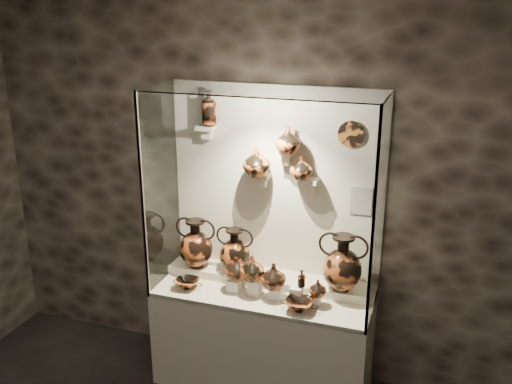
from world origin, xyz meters
TOP-DOWN VIEW (x-y plane):
  - wall_back at (0.00, 2.50)m, footprint 5.00×0.02m
  - plinth at (0.00, 2.18)m, footprint 1.70×0.60m
  - front_tier at (0.00, 2.18)m, footprint 1.68×0.58m
  - rear_tier at (0.00, 2.35)m, footprint 1.70×0.25m
  - back_panel at (0.00, 2.50)m, footprint 1.70×0.03m
  - glass_front at (0.00, 1.88)m, footprint 1.70×0.01m
  - glass_left at (-0.85, 2.18)m, footprint 0.01×0.60m
  - glass_right at (0.85, 2.18)m, footprint 0.01×0.60m
  - glass_top at (0.00, 2.18)m, footprint 1.70×0.60m
  - frame_post_left at (-0.84, 1.89)m, footprint 0.02×0.02m
  - frame_post_right at (0.84, 1.89)m, footprint 0.02×0.02m
  - pedestal_a at (-0.22, 2.13)m, footprint 0.09×0.09m
  - pedestal_b at (-0.05, 2.13)m, footprint 0.09×0.09m
  - pedestal_c at (0.12, 2.13)m, footprint 0.09×0.09m
  - pedestal_d at (0.28, 2.13)m, footprint 0.09×0.09m
  - pedestal_e at (0.42, 2.13)m, footprint 0.09×0.09m
  - bracket_ul at (-0.55, 2.42)m, footprint 0.14×0.12m
  - bracket_ca at (-0.10, 2.42)m, footprint 0.14×0.12m
  - bracket_cb at (0.10, 2.42)m, footprint 0.10×0.12m
  - bracket_cc at (0.28, 2.42)m, footprint 0.14×0.12m
  - amphora_left at (-0.62, 2.30)m, footprint 0.36×0.36m
  - amphora_mid at (-0.28, 2.32)m, footprint 0.38×0.38m
  - amphora_right at (0.59, 2.29)m, footprint 0.36×0.36m
  - jug_a at (-0.20, 2.14)m, footprint 0.21×0.21m
  - jug_b at (-0.07, 2.11)m, footprint 0.20×0.20m
  - jug_c at (0.10, 2.11)m, footprint 0.24×0.24m
  - jug_e at (0.45, 2.11)m, footprint 0.16×0.16m
  - lekythos_small at (0.31, 2.15)m, footprint 0.07×0.07m
  - kylix_left at (-0.59, 2.05)m, footprint 0.30×0.28m
  - kylix_right at (0.34, 2.00)m, footprint 0.34×0.32m
  - lekythos_tall at (-0.51, 2.41)m, footprint 0.16×0.16m
  - ovoid_vase_a at (-0.12, 2.36)m, footprint 0.27×0.27m
  - ovoid_vase_b at (0.12, 2.38)m, footprint 0.24×0.24m
  - ovoid_vase_c at (0.23, 2.38)m, footprint 0.18×0.18m
  - wall_plate at (0.57, 2.47)m, footprint 0.20×0.02m
  - info_placard at (0.67, 2.47)m, footprint 0.16×0.01m

SIDE VIEW (x-z plane):
  - plinth at x=0.00m, z-range 0.00..0.80m
  - front_tier at x=0.00m, z-range 0.80..0.83m
  - rear_tier at x=0.00m, z-range 0.80..0.90m
  - pedestal_e at x=0.42m, z-range 0.83..0.91m
  - pedestal_c at x=0.12m, z-range 0.83..0.92m
  - kylix_left at x=-0.59m, z-range 0.83..0.93m
  - pedestal_a at x=-0.22m, z-range 0.83..0.93m
  - kylix_right at x=0.34m, z-range 0.83..0.94m
  - pedestal_d at x=0.28m, z-range 0.83..0.95m
  - pedestal_b at x=-0.05m, z-range 0.83..0.96m
  - jug_e at x=0.45m, z-range 0.91..1.04m
  - jug_c at x=0.10m, z-range 0.92..1.12m
  - lekythos_small at x=0.31m, z-range 0.95..1.10m
  - jug_a at x=-0.20m, z-range 0.93..1.13m
  - jug_b at x=-0.07m, z-range 0.96..1.16m
  - amphora_mid at x=-0.28m, z-range 0.90..1.27m
  - amphora_left at x=-0.62m, z-range 0.90..1.31m
  - amphora_right at x=0.59m, z-range 0.90..1.35m
  - info_placard at x=0.67m, z-range 1.46..1.68m
  - wall_back at x=0.00m, z-range 0.00..3.20m
  - back_panel at x=0.00m, z-range 0.80..2.40m
  - glass_front at x=0.00m, z-range 0.80..2.40m
  - glass_left at x=-0.85m, z-range 0.80..2.40m
  - glass_right at x=0.85m, z-range 0.80..2.40m
  - frame_post_left at x=-0.84m, z-range 0.80..2.40m
  - frame_post_right at x=0.84m, z-range 0.80..2.40m
  - bracket_ca at x=-0.10m, z-range 1.68..1.72m
  - bracket_cc at x=0.28m, z-range 1.68..1.72m
  - ovoid_vase_c at x=0.23m, z-range 1.72..1.90m
  - ovoid_vase_a at x=-0.12m, z-range 1.72..1.94m
  - bracket_cb at x=0.10m, z-range 1.88..1.92m
  - ovoid_vase_b at x=0.12m, z-range 1.92..2.11m
  - bracket_ul at x=-0.55m, z-range 2.03..2.07m
  - wall_plate at x=0.57m, z-range 1.97..2.17m
  - lekythos_tall at x=-0.51m, z-range 2.07..2.37m
  - glass_top at x=0.00m, z-range 2.39..2.40m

